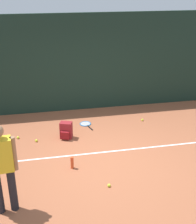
% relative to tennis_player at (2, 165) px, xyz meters
% --- Properties ---
extents(ground_plane, '(12.00, 12.00, 0.00)m').
position_rel_tennis_player_xyz_m(ground_plane, '(1.99, 1.35, -0.97)').
color(ground_plane, '#9E5638').
extents(back_fence, '(10.00, 0.10, 2.93)m').
position_rel_tennis_player_xyz_m(back_fence, '(1.99, 4.35, 0.50)').
color(back_fence, '#192D23').
rests_on(back_fence, ground).
extents(court_line, '(9.00, 0.05, 0.00)m').
position_rel_tennis_player_xyz_m(court_line, '(1.99, 1.61, -0.96)').
color(court_line, white).
rests_on(court_line, ground).
extents(tennis_player, '(0.53, 0.26, 1.70)m').
position_rel_tennis_player_xyz_m(tennis_player, '(0.00, 0.00, 0.00)').
color(tennis_player, black).
rests_on(tennis_player, ground).
extents(tennis_racket, '(0.40, 0.64, 0.03)m').
position_rel_tennis_player_xyz_m(tennis_racket, '(1.92, 3.18, -0.95)').
color(tennis_racket, black).
rests_on(tennis_racket, ground).
extents(backpack, '(0.35, 0.35, 0.44)m').
position_rel_tennis_player_xyz_m(backpack, '(1.30, 2.49, -0.76)').
color(backpack, maroon).
rests_on(backpack, ground).
extents(tennis_ball_near_player, '(0.07, 0.07, 0.07)m').
position_rel_tennis_player_xyz_m(tennis_ball_near_player, '(0.06, 2.70, -0.93)').
color(tennis_ball_near_player, '#CCE033').
rests_on(tennis_ball_near_player, ground).
extents(tennis_ball_by_fence, '(0.07, 0.07, 0.07)m').
position_rel_tennis_player_xyz_m(tennis_ball_by_fence, '(1.93, 0.30, -0.93)').
color(tennis_ball_by_fence, '#CCE033').
rests_on(tennis_ball_by_fence, ground).
extents(tennis_ball_mid_court, '(0.07, 0.07, 0.07)m').
position_rel_tennis_player_xyz_m(tennis_ball_mid_court, '(3.58, 3.09, -0.93)').
color(tennis_ball_mid_court, '#CCE033').
rests_on(tennis_ball_mid_court, ground).
extents(tennis_ball_far_left, '(0.07, 0.07, 0.07)m').
position_rel_tennis_player_xyz_m(tennis_ball_far_left, '(0.53, 2.44, -0.93)').
color(tennis_ball_far_left, '#CCE033').
rests_on(tennis_ball_far_left, ground).
extents(water_bottle, '(0.07, 0.07, 0.28)m').
position_rel_tennis_player_xyz_m(water_bottle, '(1.29, 1.09, -0.83)').
color(water_bottle, '#D84C26').
rests_on(water_bottle, ground).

